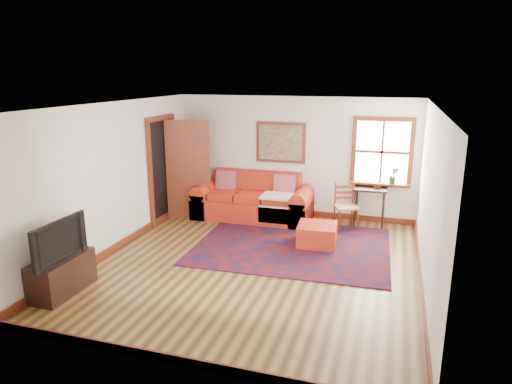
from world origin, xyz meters
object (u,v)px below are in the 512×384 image
(media_cabinet, at_px, (62,275))
(red_leather_sofa, at_px, (253,203))
(red_ottoman, at_px, (317,235))
(ladder_back_chair, at_px, (345,204))
(side_table, at_px, (370,194))

(media_cabinet, bearing_deg, red_leather_sofa, 69.24)
(red_ottoman, height_order, media_cabinet, media_cabinet)
(red_leather_sofa, height_order, media_cabinet, red_leather_sofa)
(ladder_back_chair, distance_m, media_cabinet, 5.19)
(side_table, relative_size, media_cabinet, 0.80)
(media_cabinet, bearing_deg, side_table, 47.71)
(red_leather_sofa, bearing_deg, red_ottoman, -37.36)
(red_ottoman, xyz_separation_m, side_table, (0.80, 1.43, 0.45))
(red_ottoman, bearing_deg, red_leather_sofa, 138.21)
(red_leather_sofa, xyz_separation_m, ladder_back_chair, (1.91, -0.09, 0.17))
(side_table, bearing_deg, red_leather_sofa, -173.97)
(red_leather_sofa, height_order, red_ottoman, red_leather_sofa)
(red_ottoman, relative_size, side_table, 0.87)
(red_leather_sofa, relative_size, side_table, 3.17)
(side_table, height_order, ladder_back_chair, ladder_back_chair)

